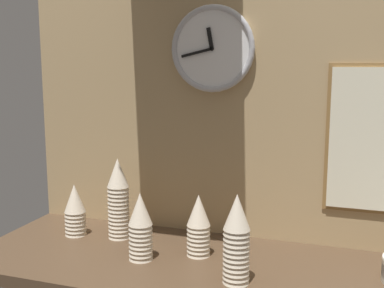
{
  "coord_description": "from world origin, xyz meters",
  "views": [
    {
      "loc": [
        0.35,
        -1.33,
        0.6
      ],
      "look_at": [
        -0.12,
        0.04,
        0.36
      ],
      "focal_mm": 45.0,
      "sensor_mm": 36.0,
      "label": 1
    }
  ],
  "objects_px": {
    "cup_stack_left": "(118,198)",
    "wall_clock": "(212,49)",
    "cup_stack_center_left": "(140,226)",
    "cup_stack_center": "(199,225)",
    "cup_stack_center_right": "(237,239)",
    "cup_stack_far_left": "(75,210)"
  },
  "relations": [
    {
      "from": "cup_stack_center",
      "to": "wall_clock",
      "type": "relative_size",
      "value": 0.68
    },
    {
      "from": "cup_stack_center_left",
      "to": "cup_stack_center",
      "type": "bearing_deg",
      "value": 28.94
    },
    {
      "from": "cup_stack_center",
      "to": "wall_clock",
      "type": "distance_m",
      "value": 0.58
    },
    {
      "from": "cup_stack_far_left",
      "to": "cup_stack_left",
      "type": "bearing_deg",
      "value": 9.21
    },
    {
      "from": "cup_stack_far_left",
      "to": "wall_clock",
      "type": "height_order",
      "value": "wall_clock"
    },
    {
      "from": "cup_stack_center_left",
      "to": "cup_stack_center",
      "type": "height_order",
      "value": "cup_stack_center_left"
    },
    {
      "from": "cup_stack_far_left",
      "to": "wall_clock",
      "type": "bearing_deg",
      "value": 19.66
    },
    {
      "from": "wall_clock",
      "to": "cup_stack_center_right",
      "type": "bearing_deg",
      "value": -63.18
    },
    {
      "from": "cup_stack_far_left",
      "to": "cup_stack_center_left",
      "type": "bearing_deg",
      "value": -21.4
    },
    {
      "from": "cup_stack_center_right",
      "to": "cup_stack_far_left",
      "type": "height_order",
      "value": "cup_stack_center_right"
    },
    {
      "from": "cup_stack_left",
      "to": "wall_clock",
      "type": "height_order",
      "value": "wall_clock"
    },
    {
      "from": "cup_stack_left",
      "to": "cup_stack_center_left",
      "type": "bearing_deg",
      "value": -44.18
    },
    {
      "from": "cup_stack_left",
      "to": "cup_stack_center",
      "type": "xyz_separation_m",
      "value": [
        0.31,
        -0.06,
        -0.04
      ]
    },
    {
      "from": "cup_stack_far_left",
      "to": "cup_stack_center",
      "type": "bearing_deg",
      "value": -4.05
    },
    {
      "from": "cup_stack_center_right",
      "to": "cup_stack_center_left",
      "type": "bearing_deg",
      "value": 168.99
    },
    {
      "from": "cup_stack_center_right",
      "to": "cup_stack_left",
      "type": "relative_size",
      "value": 0.9
    },
    {
      "from": "cup_stack_far_left",
      "to": "cup_stack_center",
      "type": "height_order",
      "value": "cup_stack_center"
    },
    {
      "from": "cup_stack_center_right",
      "to": "cup_stack_far_left",
      "type": "distance_m",
      "value": 0.65
    },
    {
      "from": "cup_stack_center_left",
      "to": "wall_clock",
      "type": "relative_size",
      "value": 0.73
    },
    {
      "from": "cup_stack_left",
      "to": "cup_stack_center",
      "type": "bearing_deg",
      "value": -10.73
    },
    {
      "from": "cup_stack_left",
      "to": "wall_clock",
      "type": "xyz_separation_m",
      "value": [
        0.29,
        0.14,
        0.51
      ]
    },
    {
      "from": "cup_stack_center_left",
      "to": "cup_stack_left",
      "type": "bearing_deg",
      "value": 135.82
    }
  ]
}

